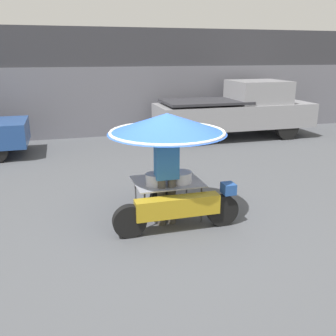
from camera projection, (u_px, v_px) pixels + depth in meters
The scene contains 5 objects.
ground_plane at pixel (172, 225), 6.38m from camera, with size 36.00×36.00×0.00m, color #4C4F54.
shopfront_building at pixel (106, 82), 13.72m from camera, with size 28.00×2.06×3.66m.
vendor_motorcycle_cart at pixel (168, 137), 6.26m from camera, with size 2.12×2.02×1.85m.
vendor_person at pixel (167, 172), 6.16m from camera, with size 0.38×0.22×1.66m.
pickup_truck at pixel (238, 110), 12.84m from camera, with size 5.38×1.83×1.93m.
Camera 1 is at (-1.67, -5.57, 2.79)m, focal length 40.00 mm.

